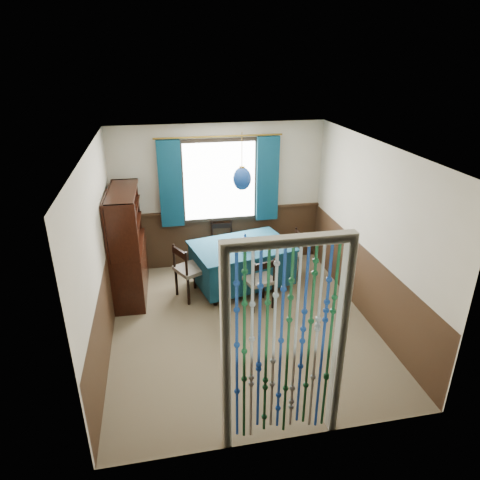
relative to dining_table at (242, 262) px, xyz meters
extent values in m
plane|color=brown|center=(-0.21, -1.08, -0.43)|extent=(4.00, 4.00, 0.00)
plane|color=silver|center=(-0.21, -1.08, 2.07)|extent=(4.00, 4.00, 0.00)
plane|color=#B9AF97|center=(-0.21, 0.92, 0.82)|extent=(3.60, 0.00, 3.60)
plane|color=#B9AF97|center=(-0.21, -3.08, 0.82)|extent=(3.60, 0.00, 3.60)
plane|color=#B9AF97|center=(-2.01, -1.08, 0.82)|extent=(0.00, 4.00, 4.00)
plane|color=#B9AF97|center=(1.59, -1.08, 0.82)|extent=(0.00, 4.00, 4.00)
plane|color=#332113|center=(-0.21, 0.91, 0.07)|extent=(3.60, 0.00, 3.60)
plane|color=#332113|center=(-0.21, -3.06, 0.07)|extent=(3.60, 0.00, 3.60)
plane|color=#332113|center=(-1.99, -1.08, 0.07)|extent=(0.00, 4.00, 4.00)
plane|color=#332113|center=(1.58, -1.08, 0.07)|extent=(0.00, 4.00, 4.00)
cube|color=black|center=(-0.21, 0.87, 1.12)|extent=(1.32, 0.12, 1.42)
cube|color=#0D3244|center=(0.00, 0.00, -0.02)|extent=(1.65, 1.30, 0.58)
cube|color=#0D3244|center=(0.00, 0.00, 0.29)|extent=(1.72, 1.37, 0.03)
cylinder|color=black|center=(-0.51, -0.49, -0.36)|extent=(0.07, 0.07, 0.14)
cylinder|color=black|center=(0.67, -0.23, -0.36)|extent=(0.07, 0.07, 0.14)
cylinder|color=black|center=(-0.67, 0.23, -0.36)|extent=(0.07, 0.07, 0.14)
cylinder|color=black|center=(0.51, 0.49, -0.36)|extent=(0.07, 0.07, 0.14)
cylinder|color=black|center=(0.01, -0.82, -0.22)|extent=(0.04, 0.04, 0.42)
cylinder|color=black|center=(0.33, -0.74, -0.22)|extent=(0.04, 0.04, 0.42)
cylinder|color=black|center=(-0.07, -0.52, -0.22)|extent=(0.04, 0.04, 0.42)
cylinder|color=black|center=(0.25, -0.44, -0.22)|extent=(0.04, 0.04, 0.42)
cube|color=#5B5549|center=(0.13, -0.63, 0.02)|extent=(0.49, 0.48, 0.06)
cube|color=black|center=(0.17, -0.79, 0.33)|extent=(0.35, 0.12, 0.09)
cylinder|color=black|center=(0.01, -0.83, 0.20)|extent=(0.04, 0.04, 0.41)
cylinder|color=black|center=(0.33, -0.75, 0.20)|extent=(0.04, 0.04, 0.41)
cylinder|color=black|center=(-0.03, 0.81, -0.22)|extent=(0.04, 0.04, 0.42)
cylinder|color=black|center=(-0.36, 0.83, -0.22)|extent=(0.04, 0.04, 0.42)
cylinder|color=black|center=(-0.05, 0.49, -0.22)|extent=(0.04, 0.04, 0.42)
cylinder|color=black|center=(-0.38, 0.52, -0.22)|extent=(0.04, 0.04, 0.42)
cube|color=#5B5549|center=(-0.20, 0.66, 0.02)|extent=(0.44, 0.42, 0.06)
cube|color=black|center=(-0.19, 0.83, 0.33)|extent=(0.36, 0.06, 0.09)
cylinder|color=black|center=(-0.03, 0.82, 0.20)|extent=(0.04, 0.04, 0.41)
cylinder|color=black|center=(-0.36, 0.84, 0.20)|extent=(0.04, 0.04, 0.41)
cylinder|color=black|center=(-1.06, -0.09, -0.20)|extent=(0.04, 0.04, 0.45)
cylinder|color=black|center=(-0.90, -0.40, -0.20)|extent=(0.04, 0.04, 0.45)
cylinder|color=black|center=(-0.76, 0.07, -0.20)|extent=(0.04, 0.04, 0.45)
cylinder|color=black|center=(-0.60, -0.25, -0.20)|extent=(0.04, 0.04, 0.45)
cube|color=#5B5549|center=(-0.83, -0.17, 0.05)|extent=(0.57, 0.58, 0.06)
cube|color=black|center=(-0.99, -0.25, 0.38)|extent=(0.21, 0.36, 0.10)
cylinder|color=black|center=(-1.07, -0.09, 0.24)|extent=(0.04, 0.04, 0.44)
cylinder|color=black|center=(-0.91, -0.41, 0.24)|extent=(0.04, 0.04, 0.44)
cylinder|color=black|center=(0.97, -0.03, -0.22)|extent=(0.04, 0.04, 0.42)
cylinder|color=black|center=(0.99, 0.31, -0.22)|extent=(0.04, 0.04, 0.42)
cylinder|color=black|center=(0.66, -0.01, -0.22)|extent=(0.04, 0.04, 0.42)
cylinder|color=black|center=(0.68, 0.32, -0.22)|extent=(0.04, 0.04, 0.42)
cube|color=#5B5549|center=(0.82, 0.15, 0.02)|extent=(0.42, 0.43, 0.06)
cube|color=black|center=(0.99, 0.14, 0.33)|extent=(0.06, 0.35, 0.09)
cylinder|color=black|center=(0.98, -0.03, 0.20)|extent=(0.04, 0.04, 0.41)
cylinder|color=black|center=(1.00, 0.31, 0.20)|extent=(0.04, 0.04, 0.41)
cube|color=black|center=(-1.75, 0.10, 0.00)|extent=(0.49, 1.32, 0.85)
cube|color=black|center=(-1.75, -0.52, 0.85)|extent=(0.40, 0.06, 0.85)
cube|color=black|center=(-1.75, 0.73, 0.85)|extent=(0.40, 0.06, 0.85)
cube|color=black|center=(-1.75, 0.10, 1.26)|extent=(0.44, 1.32, 0.04)
cube|color=black|center=(-1.96, 0.10, 0.85)|extent=(0.07, 1.28, 0.85)
cube|color=black|center=(-1.72, 0.10, 0.73)|extent=(0.39, 1.23, 0.02)
cube|color=black|center=(-1.72, 0.10, 1.01)|extent=(0.39, 1.23, 0.02)
cylinder|color=olive|center=(0.00, 0.00, 1.73)|extent=(0.01, 0.01, 0.68)
ellipsoid|color=navy|center=(0.00, 0.00, 1.39)|extent=(0.28, 0.28, 0.34)
cylinder|color=olive|center=(0.00, 0.00, 1.56)|extent=(0.09, 0.09, 0.03)
imported|color=navy|center=(0.04, -0.08, 0.41)|extent=(0.25, 0.25, 0.20)
imported|color=beige|center=(-1.70, -0.08, 0.77)|extent=(0.27, 0.27, 0.05)
imported|color=beige|center=(-1.70, 0.35, 0.52)|extent=(0.20, 0.20, 0.19)
camera|label=1|loc=(-1.21, -6.04, 3.12)|focal=32.00mm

